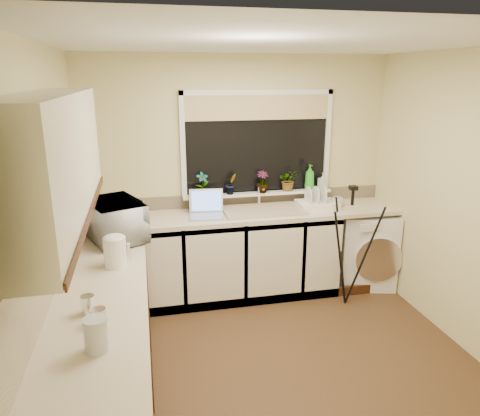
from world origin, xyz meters
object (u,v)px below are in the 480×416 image
object	(u,v)px
kettle	(115,252)
tripod	(349,247)
soap_bottle_green	(310,177)
plant_b	(231,184)
dish_rack	(317,205)
soap_bottle_clear	(323,181)
washing_machine	(365,248)
cup_back	(338,202)
steel_jar	(88,305)
cup_left	(98,316)
plant_a	(203,184)
plant_d	(289,180)
glass_jug	(96,334)
microwave	(115,220)
laptop	(206,209)
plant_c	(262,182)

from	to	relation	value
kettle	tripod	xyz separation A→B (m)	(2.17, 0.65, -0.39)
soap_bottle_green	plant_b	bearing A→B (deg)	-178.39
dish_rack	soap_bottle_clear	distance (m)	0.30
washing_machine	cup_back	distance (m)	0.64
tripod	steel_jar	world-z (taller)	tripod
tripod	cup_left	bearing A→B (deg)	-122.16
plant_a	plant_d	distance (m)	0.92
washing_machine	glass_jug	bearing A→B (deg)	-126.95
microwave	cup_back	world-z (taller)	microwave
kettle	soap_bottle_green	bearing A→B (deg)	33.46
microwave	tripod	bearing A→B (deg)	-111.22
laptop	tripod	size ratio (longest dim) A/B	0.30
steel_jar	cup_back	distance (m)	2.94
plant_a	soap_bottle_clear	xyz separation A→B (m)	(1.31, 0.00, -0.04)
plant_c	plant_a	bearing A→B (deg)	179.85
cup_back	soap_bottle_green	bearing A→B (deg)	137.11
plant_a	plant_b	bearing A→B (deg)	0.58
cup_back	washing_machine	bearing A→B (deg)	-4.30
microwave	plant_c	xyz separation A→B (m)	(1.47, 0.69, 0.10)
laptop	kettle	world-z (taller)	laptop
plant_c	dish_rack	bearing A→B (deg)	-17.45
glass_jug	cup_back	world-z (taller)	glass_jug
soap_bottle_green	soap_bottle_clear	distance (m)	0.15
tripod	plant_d	bearing A→B (deg)	148.12
plant_d	soap_bottle_clear	world-z (taller)	plant_d
laptop	glass_jug	size ratio (longest dim) A/B	2.09
laptop	tripod	world-z (taller)	tripod
washing_machine	cup_left	xyz separation A→B (m)	(-2.64, -1.86, 0.53)
microwave	glass_jug	bearing A→B (deg)	156.59
tripod	soap_bottle_clear	bearing A→B (deg)	118.58
plant_d	cup_back	size ratio (longest dim) A/B	1.78
kettle	cup_back	bearing A→B (deg)	26.12
dish_rack	microwave	xyz separation A→B (m)	(-2.02, -0.52, 0.13)
steel_jar	plant_c	size ratio (longest dim) A/B	0.49
plant_b	soap_bottle_green	world-z (taller)	soap_bottle_green
washing_machine	plant_c	distance (m)	1.37
plant_c	steel_jar	bearing A→B (deg)	-128.98
washing_machine	tripod	bearing A→B (deg)	-120.40
tripod	glass_jug	distance (m)	2.82
laptop	tripod	bearing A→B (deg)	-10.85
kettle	cup_left	size ratio (longest dim) A/B	2.25
plant_a	plant_b	distance (m)	0.30
plant_a	soap_bottle_clear	distance (m)	1.31
soap_bottle_clear	cup_back	xyz separation A→B (m)	(0.10, -0.20, -0.19)
steel_jar	plant_d	distance (m)	2.72
kettle	cup_back	size ratio (longest dim) A/B	1.67
soap_bottle_green	cup_back	size ratio (longest dim) A/B	2.09
plant_b	plant_d	distance (m)	0.63
soap_bottle_green	washing_machine	bearing A→B (deg)	-22.76
kettle	soap_bottle_green	xyz separation A→B (m)	(1.99, 1.31, 0.18)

